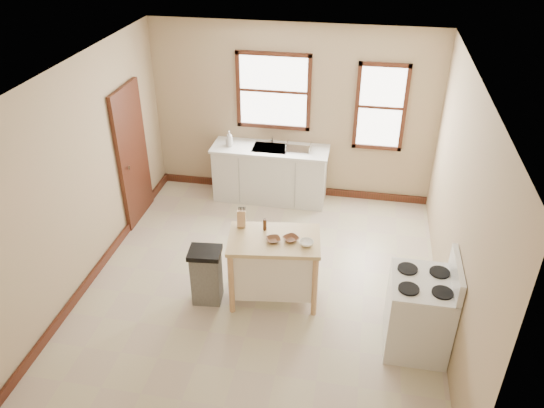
{
  "coord_description": "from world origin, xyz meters",
  "views": [
    {
      "loc": [
        1.11,
        -5.3,
        4.49
      ],
      "look_at": [
        0.06,
        0.4,
        0.99
      ],
      "focal_mm": 35.0,
      "sensor_mm": 36.0,
      "label": 1
    }
  ],
  "objects_px": {
    "soap_bottle_a": "(230,139)",
    "bowl_a": "(273,240)",
    "bowl_b": "(291,239)",
    "bowl_c": "(306,243)",
    "trash_bin": "(207,275)",
    "soap_bottle_b": "(229,140)",
    "pepper_grinder": "(265,225)",
    "dish_rack": "(299,147)",
    "knife_block": "(241,219)",
    "kitchen_island": "(274,268)",
    "gas_stove": "(420,304)"
  },
  "relations": [
    {
      "from": "kitchen_island",
      "to": "bowl_a",
      "type": "relative_size",
      "value": 6.55
    },
    {
      "from": "bowl_b",
      "to": "bowl_c",
      "type": "distance_m",
      "value": 0.2
    },
    {
      "from": "trash_bin",
      "to": "knife_block",
      "type": "bearing_deg",
      "value": 41.66
    },
    {
      "from": "bowl_b",
      "to": "bowl_c",
      "type": "relative_size",
      "value": 1.05
    },
    {
      "from": "soap_bottle_a",
      "to": "bowl_b",
      "type": "relative_size",
      "value": 1.49
    },
    {
      "from": "dish_rack",
      "to": "knife_block",
      "type": "height_order",
      "value": "knife_block"
    },
    {
      "from": "dish_rack",
      "to": "bowl_a",
      "type": "distance_m",
      "value": 2.48
    },
    {
      "from": "bowl_a",
      "to": "trash_bin",
      "type": "xyz_separation_m",
      "value": [
        -0.81,
        -0.15,
        -0.54
      ]
    },
    {
      "from": "bowl_c",
      "to": "bowl_b",
      "type": "bearing_deg",
      "value": 161.8
    },
    {
      "from": "knife_block",
      "to": "trash_bin",
      "type": "relative_size",
      "value": 0.27
    },
    {
      "from": "trash_bin",
      "to": "pepper_grinder",
      "type": "bearing_deg",
      "value": 23.22
    },
    {
      "from": "soap_bottle_b",
      "to": "knife_block",
      "type": "relative_size",
      "value": 0.9
    },
    {
      "from": "bowl_b",
      "to": "pepper_grinder",
      "type": "bearing_deg",
      "value": 154.94
    },
    {
      "from": "soap_bottle_b",
      "to": "trash_bin",
      "type": "xyz_separation_m",
      "value": [
        0.36,
        -2.6,
        -0.63
      ]
    },
    {
      "from": "dish_rack",
      "to": "bowl_a",
      "type": "bearing_deg",
      "value": -98.58
    },
    {
      "from": "pepper_grinder",
      "to": "bowl_b",
      "type": "relative_size",
      "value": 0.86
    },
    {
      "from": "soap_bottle_b",
      "to": "knife_block",
      "type": "distance_m",
      "value": 2.32
    },
    {
      "from": "pepper_grinder",
      "to": "trash_bin",
      "type": "height_order",
      "value": "pepper_grinder"
    },
    {
      "from": "dish_rack",
      "to": "kitchen_island",
      "type": "distance_m",
      "value": 2.48
    },
    {
      "from": "soap_bottle_a",
      "to": "soap_bottle_b",
      "type": "height_order",
      "value": "soap_bottle_a"
    },
    {
      "from": "soap_bottle_a",
      "to": "knife_block",
      "type": "relative_size",
      "value": 1.3
    },
    {
      "from": "dish_rack",
      "to": "pepper_grinder",
      "type": "distance_m",
      "value": 2.26
    },
    {
      "from": "soap_bottle_b",
      "to": "bowl_a",
      "type": "relative_size",
      "value": 1.08
    },
    {
      "from": "trash_bin",
      "to": "dish_rack",
      "type": "bearing_deg",
      "value": 68.3
    },
    {
      "from": "dish_rack",
      "to": "trash_bin",
      "type": "relative_size",
      "value": 0.52
    },
    {
      "from": "dish_rack",
      "to": "bowl_c",
      "type": "height_order",
      "value": "dish_rack"
    },
    {
      "from": "knife_block",
      "to": "bowl_a",
      "type": "xyz_separation_m",
      "value": [
        0.44,
        -0.25,
        -0.08
      ]
    },
    {
      "from": "pepper_grinder",
      "to": "bowl_a",
      "type": "relative_size",
      "value": 0.9
    },
    {
      "from": "kitchen_island",
      "to": "bowl_c",
      "type": "bearing_deg",
      "value": -16.79
    },
    {
      "from": "soap_bottle_a",
      "to": "bowl_c",
      "type": "xyz_separation_m",
      "value": [
        1.54,
        -2.42,
        -0.13
      ]
    },
    {
      "from": "trash_bin",
      "to": "soap_bottle_b",
      "type": "bearing_deg",
      "value": 92.19
    },
    {
      "from": "soap_bottle_a",
      "to": "bowl_a",
      "type": "height_order",
      "value": "soap_bottle_a"
    },
    {
      "from": "dish_rack",
      "to": "trash_bin",
      "type": "bearing_deg",
      "value": -115.83
    },
    {
      "from": "knife_block",
      "to": "pepper_grinder",
      "type": "distance_m",
      "value": 0.3
    },
    {
      "from": "knife_block",
      "to": "gas_stove",
      "type": "distance_m",
      "value": 2.29
    },
    {
      "from": "soap_bottle_a",
      "to": "soap_bottle_b",
      "type": "relative_size",
      "value": 1.44
    },
    {
      "from": "soap_bottle_b",
      "to": "kitchen_island",
      "type": "height_order",
      "value": "soap_bottle_b"
    },
    {
      "from": "dish_rack",
      "to": "knife_block",
      "type": "xyz_separation_m",
      "value": [
        -0.39,
        -2.23,
        0.02
      ]
    },
    {
      "from": "pepper_grinder",
      "to": "bowl_c",
      "type": "bearing_deg",
      "value": -22.71
    },
    {
      "from": "soap_bottle_b",
      "to": "dish_rack",
      "type": "distance_m",
      "value": 1.12
    },
    {
      "from": "kitchen_island",
      "to": "bowl_a",
      "type": "distance_m",
      "value": 0.47
    },
    {
      "from": "pepper_grinder",
      "to": "gas_stove",
      "type": "height_order",
      "value": "gas_stove"
    },
    {
      "from": "dish_rack",
      "to": "bowl_a",
      "type": "xyz_separation_m",
      "value": [
        0.05,
        -2.48,
        -0.05
      ]
    },
    {
      "from": "bowl_a",
      "to": "trash_bin",
      "type": "bearing_deg",
      "value": -169.74
    },
    {
      "from": "knife_block",
      "to": "kitchen_island",
      "type": "bearing_deg",
      "value": -33.64
    },
    {
      "from": "gas_stove",
      "to": "trash_bin",
      "type": "bearing_deg",
      "value": 172.98
    },
    {
      "from": "kitchen_island",
      "to": "bowl_a",
      "type": "xyz_separation_m",
      "value": [
        0.0,
        -0.06,
        0.47
      ]
    },
    {
      "from": "knife_block",
      "to": "bowl_a",
      "type": "distance_m",
      "value": 0.51
    },
    {
      "from": "soap_bottle_a",
      "to": "bowl_b",
      "type": "height_order",
      "value": "soap_bottle_a"
    },
    {
      "from": "kitchen_island",
      "to": "bowl_a",
      "type": "bearing_deg",
      "value": -96.4
    }
  ]
}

